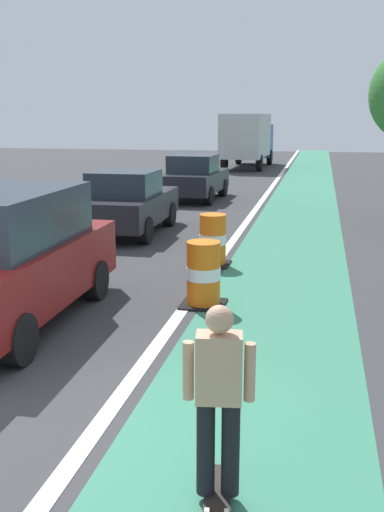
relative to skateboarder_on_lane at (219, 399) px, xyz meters
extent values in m
plane|color=#38383A|center=(-2.30, 0.80, -0.91)|extent=(100.00, 100.00, 0.00)
cube|color=#387F60|center=(0.10, 12.80, -0.91)|extent=(2.50, 80.00, 0.01)
cube|color=silver|center=(-1.40, 12.80, -0.91)|extent=(0.20, 80.00, 0.01)
cube|color=black|center=(0.00, 0.00, -0.84)|extent=(0.33, 0.82, 0.02)
cylinder|color=silver|center=(-0.11, 0.25, -0.86)|extent=(0.06, 0.11, 0.11)
cylinder|color=silver|center=(0.04, 0.27, -0.86)|extent=(0.06, 0.11, 0.11)
cylinder|color=black|center=(-0.10, -0.01, -0.42)|extent=(0.15, 0.15, 0.82)
cylinder|color=black|center=(0.10, 0.01, -0.42)|extent=(0.15, 0.15, 0.82)
cube|color=tan|center=(0.00, 0.00, 0.27)|extent=(0.39, 0.27, 0.56)
cylinder|color=tan|center=(-0.24, -0.03, 0.24)|extent=(0.09, 0.09, 0.48)
cylinder|color=tan|center=(0.24, 0.03, 0.24)|extent=(0.09, 0.09, 0.48)
sphere|color=tan|center=(0.00, 0.00, 0.67)|extent=(0.22, 0.22, 0.22)
cube|color=maroon|center=(-3.80, 3.59, -0.12)|extent=(1.94, 4.64, 0.90)
cube|color=#232D38|center=(-3.80, 3.59, 0.73)|extent=(1.68, 2.89, 0.80)
cylinder|color=black|center=(-4.66, 5.00, -0.57)|extent=(0.29, 0.69, 0.68)
cylinder|color=black|center=(-3.02, 5.04, -0.57)|extent=(0.29, 0.69, 0.68)
cylinder|color=black|center=(-2.95, 2.19, -0.57)|extent=(0.29, 0.69, 0.68)
cube|color=black|center=(-4.32, 10.88, -0.21)|extent=(1.88, 4.12, 0.72)
cube|color=#232D38|center=(-4.32, 10.63, 0.47)|extent=(1.64, 1.74, 0.64)
cylinder|color=black|center=(-5.16, 12.14, -0.57)|extent=(0.29, 0.68, 0.68)
cylinder|color=black|center=(-3.52, 12.16, -0.57)|extent=(0.29, 0.68, 0.68)
cylinder|color=black|center=(-5.13, 9.60, -0.57)|extent=(0.29, 0.68, 0.68)
cylinder|color=black|center=(-3.49, 9.62, -0.57)|extent=(0.29, 0.68, 0.68)
cube|color=black|center=(-3.93, 17.75, -0.21)|extent=(2.01, 4.17, 0.72)
cube|color=#232D38|center=(-3.94, 17.50, 0.47)|extent=(1.69, 1.79, 0.64)
cylinder|color=black|center=(-4.70, 19.05, -0.57)|extent=(0.31, 0.69, 0.68)
cylinder|color=black|center=(-3.06, 18.98, -0.57)|extent=(0.31, 0.69, 0.68)
cylinder|color=black|center=(-4.80, 16.51, -0.57)|extent=(0.31, 0.69, 0.68)
cylinder|color=black|center=(-3.16, 16.44, -0.57)|extent=(0.31, 0.69, 0.68)
cylinder|color=orange|center=(-1.12, 5.08, -0.66)|extent=(0.56, 0.56, 0.42)
cylinder|color=white|center=(-1.12, 5.08, -0.35)|extent=(0.57, 0.57, 0.21)
cylinder|color=orange|center=(-1.12, 5.08, -0.03)|extent=(0.56, 0.56, 0.42)
cube|color=black|center=(-1.12, 5.08, -0.89)|extent=(0.73, 0.73, 0.04)
cylinder|color=orange|center=(-1.46, 7.85, -0.66)|extent=(0.56, 0.56, 0.42)
cylinder|color=white|center=(-1.46, 7.85, -0.35)|extent=(0.57, 0.57, 0.21)
cylinder|color=orange|center=(-1.46, 7.85, -0.03)|extent=(0.56, 0.56, 0.42)
cube|color=black|center=(-1.46, 7.85, -0.89)|extent=(0.73, 0.73, 0.04)
cube|color=beige|center=(-3.75, 31.74, 1.07)|extent=(2.47, 5.67, 2.50)
cube|color=#19478C|center=(-3.64, 35.58, 0.62)|extent=(2.26, 1.97, 2.10)
cylinder|color=black|center=(-4.67, 35.42, -0.43)|extent=(0.33, 0.97, 0.96)
cylinder|color=black|center=(-2.61, 35.35, -0.43)|extent=(0.33, 0.97, 0.96)
cylinder|color=black|center=(-4.83, 30.37, -0.43)|extent=(0.33, 0.97, 0.96)
cylinder|color=black|center=(-2.77, 30.31, -0.43)|extent=(0.33, 0.97, 0.96)
camera|label=1|loc=(0.70, -4.24, 2.18)|focal=41.59mm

